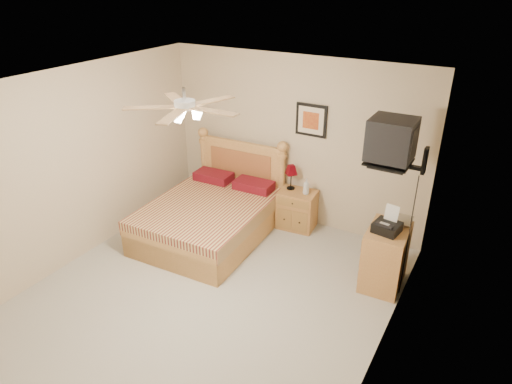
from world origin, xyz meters
TOP-DOWN VIEW (x-y plane):
  - floor at (0.00, 0.00)m, footprint 4.50×4.50m
  - ceiling at (0.00, 0.00)m, footprint 4.00×4.50m
  - wall_back at (0.00, 2.25)m, footprint 4.00×0.04m
  - wall_front at (0.00, -2.25)m, footprint 4.00×0.04m
  - wall_left at (-2.00, 0.00)m, footprint 0.04×4.50m
  - wall_right at (2.00, 0.00)m, footprint 0.04×4.50m
  - bed at (-0.77, 1.12)m, footprint 1.58×2.03m
  - nightstand at (0.21, 2.00)m, footprint 0.58×0.45m
  - table_lamp at (0.07, 2.06)m, footprint 0.22×0.22m
  - lotion_bottle at (0.34, 2.00)m, footprint 0.10×0.10m
  - framed_picture at (0.27, 2.23)m, footprint 0.46×0.04m
  - dresser at (1.73, 1.27)m, footprint 0.49×0.68m
  - fax_machine at (1.71, 1.20)m, footprint 0.33×0.34m
  - magazine_lower at (1.71, 1.51)m, footprint 0.27×0.31m
  - magazine_upper at (1.73, 1.51)m, footprint 0.21×0.28m
  - wall_tv at (1.75, 1.34)m, footprint 0.56×0.46m
  - ceiling_fan at (0.00, -0.20)m, footprint 1.14×1.14m

SIDE VIEW (x-z plane):
  - floor at x=0.00m, z-range 0.00..0.00m
  - nightstand at x=0.21m, z-range 0.00..0.58m
  - dresser at x=1.73m, z-range 0.00..0.78m
  - bed at x=-0.77m, z-range 0.00..1.27m
  - lotion_bottle at x=0.34m, z-range 0.58..0.83m
  - table_lamp at x=0.07m, z-range 0.58..0.96m
  - magazine_lower at x=1.71m, z-range 0.78..0.80m
  - magazine_upper at x=1.73m, z-range 0.80..0.82m
  - fax_machine at x=1.71m, z-range 0.78..1.08m
  - wall_back at x=0.00m, z-range 0.00..2.50m
  - wall_front at x=0.00m, z-range 0.00..2.50m
  - wall_left at x=-2.00m, z-range 0.00..2.50m
  - wall_right at x=2.00m, z-range 0.00..2.50m
  - framed_picture at x=0.27m, z-range 1.39..1.85m
  - wall_tv at x=1.75m, z-range 1.52..2.10m
  - ceiling_fan at x=0.00m, z-range 2.22..2.50m
  - ceiling at x=0.00m, z-range 2.48..2.52m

